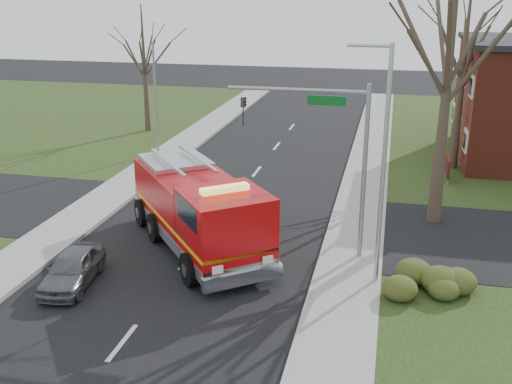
# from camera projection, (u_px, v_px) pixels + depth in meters

# --- Properties ---
(ground) EXTENTS (120.00, 120.00, 0.00)m
(ground) POSITION_uv_depth(u_px,v_px,m) (188.00, 259.00, 23.35)
(ground) COLOR black
(ground) RESTS_ON ground
(sidewalk_right) EXTENTS (2.40, 80.00, 0.15)m
(sidewalk_right) POSITION_uv_depth(u_px,v_px,m) (348.00, 273.00, 22.02)
(sidewalk_right) COLOR gray
(sidewalk_right) RESTS_ON ground
(sidewalk_left) EXTENTS (2.40, 80.00, 0.15)m
(sidewalk_left) POSITION_uv_depth(u_px,v_px,m) (45.00, 243.00, 24.64)
(sidewalk_left) COLOR gray
(sidewalk_left) RESTS_ON ground
(health_center_sign) EXTENTS (0.12, 2.00, 1.40)m
(health_center_sign) POSITION_uv_depth(u_px,v_px,m) (448.00, 166.00, 32.38)
(health_center_sign) COLOR #451110
(health_center_sign) RESTS_ON ground
(hedge_corner) EXTENTS (2.80, 2.00, 0.90)m
(hedge_corner) POSITION_uv_depth(u_px,v_px,m) (429.00, 281.00, 20.34)
(hedge_corner) COLOR #2F3F17
(hedge_corner) RESTS_ON lawn_right
(bare_tree_near) EXTENTS (6.00, 6.00, 12.00)m
(bare_tree_near) POSITION_uv_depth(u_px,v_px,m) (450.00, 55.00, 24.48)
(bare_tree_near) COLOR #3D3024
(bare_tree_near) RESTS_ON ground
(bare_tree_far) EXTENTS (5.25, 5.25, 10.50)m
(bare_tree_far) POSITION_uv_depth(u_px,v_px,m) (464.00, 56.00, 32.76)
(bare_tree_far) COLOR #3D3024
(bare_tree_far) RESTS_ON ground
(bare_tree_left) EXTENTS (4.50, 4.50, 9.00)m
(bare_tree_left) POSITION_uv_depth(u_px,v_px,m) (144.00, 55.00, 42.12)
(bare_tree_left) COLOR #3D3024
(bare_tree_left) RESTS_ON ground
(traffic_signal_mast) EXTENTS (5.29, 0.18, 6.80)m
(traffic_signal_mast) POSITION_uv_depth(u_px,v_px,m) (331.00, 140.00, 22.11)
(traffic_signal_mast) COLOR gray
(traffic_signal_mast) RESTS_ON ground
(streetlight_pole) EXTENTS (1.48, 0.16, 8.40)m
(streetlight_pole) POSITION_uv_depth(u_px,v_px,m) (382.00, 161.00, 19.91)
(streetlight_pole) COLOR #B7BABF
(streetlight_pole) RESTS_ON ground
(utility_pole_far) EXTENTS (0.14, 0.14, 7.00)m
(utility_pole_far) POSITION_uv_depth(u_px,v_px,m) (156.00, 100.00, 36.58)
(utility_pole_far) COLOR gray
(utility_pole_far) RESTS_ON ground
(fire_engine) EXTENTS (7.62, 8.53, 3.46)m
(fire_engine) POSITION_uv_depth(u_px,v_px,m) (199.00, 212.00, 23.79)
(fire_engine) COLOR #B3080C
(fire_engine) RESTS_ON ground
(parked_car_maroon) EXTENTS (1.92, 3.78, 1.23)m
(parked_car_maroon) POSITION_uv_depth(u_px,v_px,m) (73.00, 268.00, 21.16)
(parked_car_maroon) COLOR #52555A
(parked_car_maroon) RESTS_ON ground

